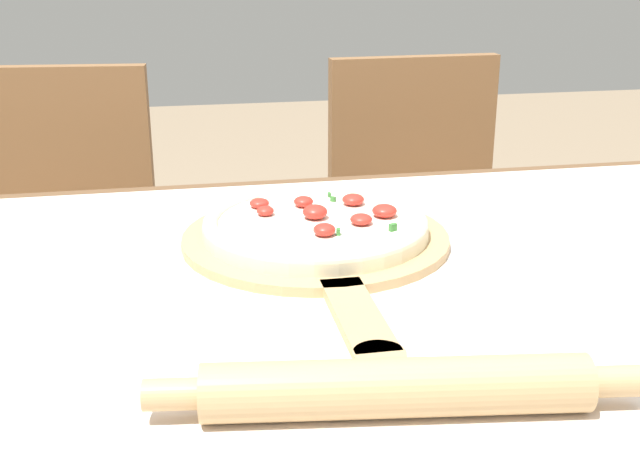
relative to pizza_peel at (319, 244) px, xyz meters
The scene contains 7 objects.
dining_table 0.15m from the pizza_peel, 105.75° to the right, with size 1.49×0.86×0.74m.
towel_cloth 0.10m from the pizza_peel, 105.75° to the right, with size 1.41×0.78×0.00m.
pizza_peel is the anchor object (origin of this frame).
pizza 0.03m from the pizza_peel, 88.35° to the left, with size 0.29×0.29×0.04m.
rolling_pin 0.38m from the pizza_peel, 91.26° to the right, with size 0.40×0.09×0.05m.
chair_left 0.83m from the pizza_peel, 121.35° to the left, with size 0.44×0.44×0.88m.
chair_right 0.81m from the pizza_peel, 61.92° to the left, with size 0.41×0.41×0.88m.
Camera 1 is at (-0.15, -0.82, 1.11)m, focal length 45.00 mm.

